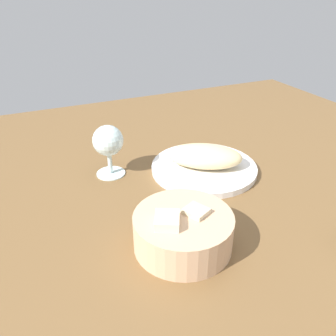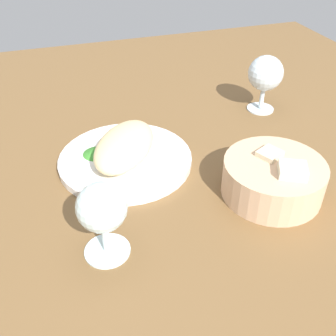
{
  "view_description": "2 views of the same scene",
  "coord_description": "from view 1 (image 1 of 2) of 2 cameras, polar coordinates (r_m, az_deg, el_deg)",
  "views": [
    {
      "loc": [
        35.62,
        51.5,
        40.32
      ],
      "look_at": [
        8.74,
        -8.27,
        3.94
      ],
      "focal_mm": 37.11,
      "sensor_mm": 36.0,
      "label": 1
    },
    {
      "loc": [
        58.3,
        -21.27,
        43.18
      ],
      "look_at": [
        8.55,
        -5.12,
        4.61
      ],
      "focal_mm": 42.28,
      "sensor_mm": 36.0,
      "label": 2
    }
  ],
  "objects": [
    {
      "name": "ground_plane",
      "position": [
        0.75,
        8.74,
        -4.77
      ],
      "size": [
        140.0,
        140.0,
        2.0
      ],
      "primitive_type": "cube",
      "color": "brown"
    },
    {
      "name": "plate",
      "position": [
        0.82,
        5.92,
        0.04
      ],
      "size": [
        24.66,
        24.66,
        1.4
      ],
      "primitive_type": "cylinder",
      "color": "white",
      "rests_on": "ground_plane"
    },
    {
      "name": "omelette",
      "position": [
        0.81,
        6.03,
        1.96
      ],
      "size": [
        19.75,
        17.51,
        4.81
      ],
      "primitive_type": "ellipsoid",
      "rotation": [
        0.0,
        0.0,
        -0.58
      ],
      "color": "beige",
      "rests_on": "plate"
    },
    {
      "name": "lettuce_garnish",
      "position": [
        0.86,
        5.86,
        2.61
      ],
      "size": [
        5.11,
        5.11,
        1.32
      ],
      "primitive_type": "cone",
      "color": "#39852C",
      "rests_on": "plate"
    },
    {
      "name": "bread_basket",
      "position": [
        0.59,
        2.44,
        -10.24
      ],
      "size": [
        16.66,
        16.66,
        7.73
      ],
      "color": "tan",
      "rests_on": "ground_plane"
    },
    {
      "name": "wine_glass_near",
      "position": [
        0.78,
        -9.79,
        4.02
      ],
      "size": [
        6.89,
        6.89,
        11.94
      ],
      "color": "silver",
      "rests_on": "ground_plane"
    }
  ]
}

